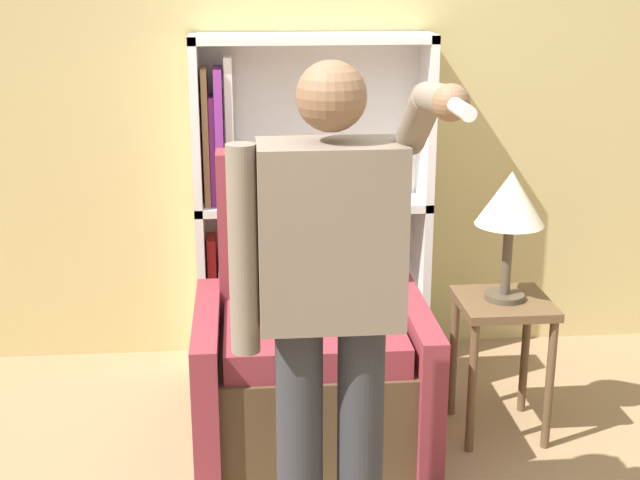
% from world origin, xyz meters
% --- Properties ---
extents(wall_back, '(8.00, 0.06, 2.80)m').
position_xyz_m(wall_back, '(0.00, 2.03, 1.40)').
color(wall_back, tan).
rests_on(wall_back, ground_plane).
extents(bookcase, '(1.14, 0.28, 1.62)m').
position_xyz_m(bookcase, '(-0.17, 1.87, 0.78)').
color(bookcase, white).
rests_on(bookcase, ground_plane).
extents(armchair, '(0.95, 0.81, 1.19)m').
position_xyz_m(armchair, '(-0.13, 1.08, 0.37)').
color(armchair, '#4C3823').
rests_on(armchair, ground_plane).
extents(person_standing, '(0.58, 0.78, 1.67)m').
position_xyz_m(person_standing, '(-0.14, 0.20, 0.96)').
color(person_standing, '#2D2D33').
rests_on(person_standing, ground_plane).
extents(side_table, '(0.38, 0.38, 0.60)m').
position_xyz_m(side_table, '(0.67, 1.04, 0.48)').
color(side_table, brown).
rests_on(side_table, ground_plane).
extents(table_lamp, '(0.28, 0.28, 0.54)m').
position_xyz_m(table_lamp, '(0.67, 1.04, 1.01)').
color(table_lamp, '#4C4233').
rests_on(table_lamp, side_table).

